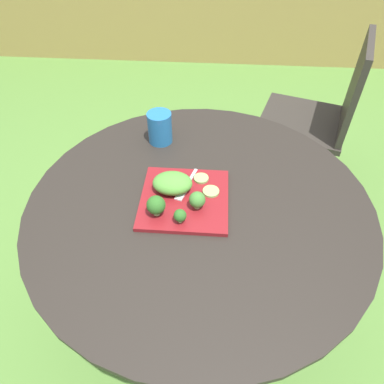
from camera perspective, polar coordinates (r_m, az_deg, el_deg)
The scene contains 12 objects.
ground_plane at distance 1.71m, azimuth 0.83°, elevation -18.54°, with size 12.00×12.00×0.00m, color #568438.
patio_table at distance 1.27m, azimuth 1.07°, elevation -8.04°, with size 1.08×1.08×0.72m.
patio_chair at distance 2.02m, azimuth 20.30°, elevation 12.17°, with size 0.55×0.55×0.90m.
salad_plate at distance 1.11m, azimuth -1.22°, elevation -1.17°, with size 0.27×0.27×0.01m, color maroon.
drinking_glass at distance 1.32m, azimuth -5.14°, elevation 9.99°, with size 0.09×0.09×0.12m.
fork at distance 1.13m, azimuth -1.05°, elevation 0.77°, with size 0.06×0.15×0.00m.
lettuce_mound at distance 1.11m, azimuth -3.15°, elevation 1.43°, with size 0.12×0.10×0.06m, color #519338.
broccoli_floret_0 at distance 1.05m, azimuth 0.84°, elevation -1.26°, with size 0.05×0.05×0.06m.
broccoli_floret_1 at distance 1.02m, azimuth -1.92°, elevation -3.79°, with size 0.04×0.04×0.04m.
broccoli_floret_2 at distance 1.04m, azimuth -5.77°, elevation -2.11°, with size 0.06×0.06×0.07m.
cucumber_slice_0 at distance 1.16m, azimuth 1.45°, elevation 2.19°, with size 0.05×0.05×0.01m, color #8EB766.
cucumber_slice_1 at distance 1.12m, azimuth 3.04°, elevation 0.09°, with size 0.05×0.05×0.01m, color #8EB766.
Camera 1 is at (0.03, -0.77, 1.53)m, focal length 33.38 mm.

